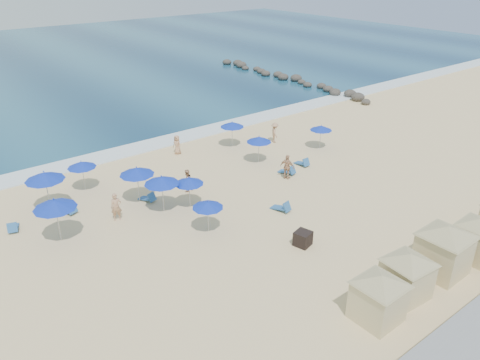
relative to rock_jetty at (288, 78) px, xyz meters
name	(u,v)px	position (x,y,z in m)	size (l,w,h in m)	color
ground	(280,215)	(-24.01, -24.90, -0.36)	(160.00, 160.00, 0.00)	beige
ocean	(25,66)	(-24.01, 30.10, -0.33)	(160.00, 80.00, 0.06)	navy
surf_line	(157,143)	(-24.01, -9.40, -0.32)	(160.00, 2.50, 0.08)	white
rock_jetty	(288,78)	(0.00, 0.00, 0.00)	(2.56, 26.66, 0.96)	#2F2A27
trash_bin	(303,239)	(-25.21, -28.09, 0.05)	(0.83, 0.83, 0.83)	black
cabana_0	(379,292)	(-26.79, -34.23, 1.10)	(4.08, 4.08, 2.56)	beige
cabana_1	(408,270)	(-24.47, -34.06, 1.11)	(4.08, 4.08, 2.57)	beige
cabana_2	(445,244)	(-21.46, -34.09, 1.33)	(4.72, 4.72, 2.96)	beige
cabana_3	(479,233)	(-18.83, -34.49, 1.14)	(4.16, 4.16, 2.62)	beige
umbrella_0	(44,176)	(-34.95, -15.53, 2.01)	(2.40, 2.40, 2.73)	#A5A8AD
umbrella_1	(55,204)	(-35.62, -19.41, 1.98)	(2.37, 2.37, 2.70)	#A5A8AD
umbrella_2	(82,165)	(-32.16, -14.10, 1.53)	(1.92, 1.92, 2.18)	#A5A8AD
umbrella_3	(208,205)	(-28.52, -23.71, 1.42)	(1.80, 1.80, 2.05)	#A5A8AD
umbrella_4	(137,171)	(-30.01, -17.95, 1.83)	(2.22, 2.22, 2.53)	#A5A8AD
umbrella_5	(162,180)	(-29.38, -20.02, 1.79)	(2.18, 2.18, 2.48)	#A5A8AD
umbrella_6	(189,181)	(-27.77, -20.54, 1.47)	(1.86, 1.86, 2.12)	#A5A8AD
umbrella_7	(259,139)	(-19.75, -17.78, 1.54)	(1.93, 1.93, 2.19)	#A5A8AD
umbrella_8	(232,124)	(-19.36, -13.86, 1.59)	(1.98, 1.98, 2.25)	#A5A8AD
umbrella_9	(321,128)	(-13.86, -18.65, 1.43)	(1.82, 1.82, 2.07)	#A5A8AD
beach_chair_0	(13,227)	(-37.47, -16.65, -0.13)	(0.87, 1.32, 0.67)	#2A5F9C
beach_chair_1	(68,209)	(-34.20, -16.57, -0.09)	(1.09, 1.54, 0.78)	#2A5F9C
beach_chair_2	(148,198)	(-29.52, -18.24, -0.13)	(0.92, 1.34, 0.68)	#2A5F9C
beach_chair_3	(282,207)	(-23.49, -24.57, -0.11)	(0.85, 1.40, 0.72)	#2A5F9C
beach_chair_4	(288,171)	(-19.41, -20.77, -0.11)	(0.90, 1.40, 0.71)	#2A5F9C
beach_chair_5	(303,163)	(-17.50, -20.35, -0.12)	(0.57, 1.27, 0.70)	#2A5F9C
beachgoer_0	(116,207)	(-32.12, -19.21, 0.52)	(0.64, 0.42, 1.76)	tan
beachgoer_1	(187,181)	(-26.73, -18.57, 0.43)	(0.77, 0.60, 1.58)	tan
beachgoer_2	(287,167)	(-20.06, -21.29, 0.56)	(1.08, 0.45, 1.84)	tan
beachgoer_3	(275,133)	(-15.86, -15.26, 0.50)	(1.11, 0.64, 1.72)	tan
beachgoer_4	(177,145)	(-23.81, -12.41, 0.42)	(0.77, 0.50, 1.57)	tan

